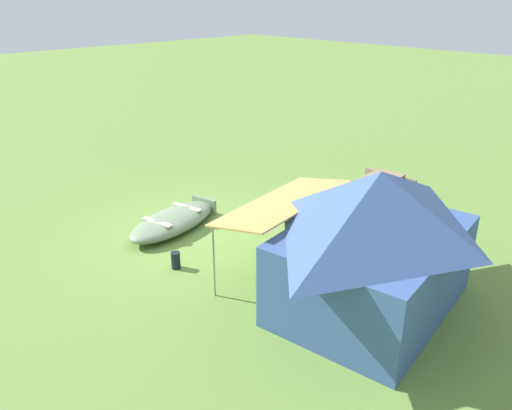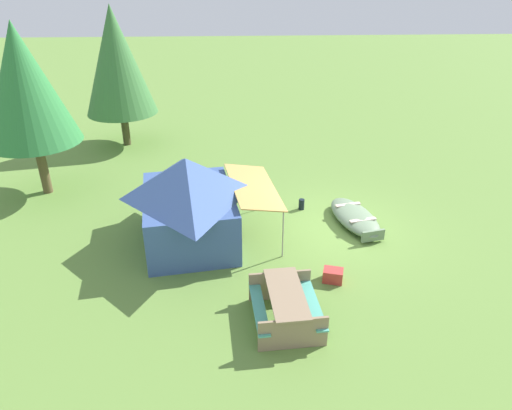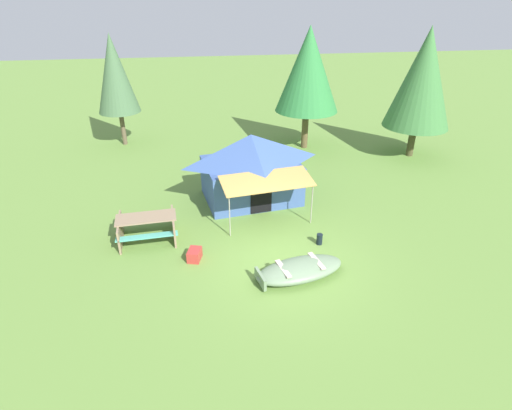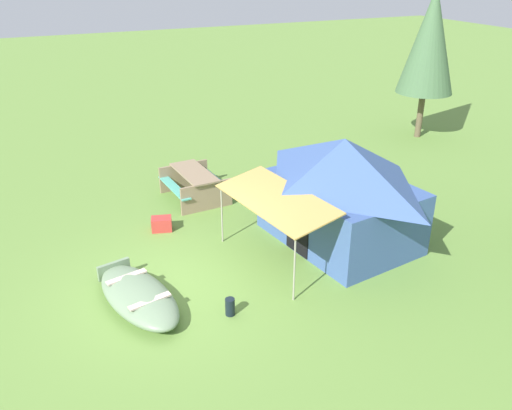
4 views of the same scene
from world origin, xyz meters
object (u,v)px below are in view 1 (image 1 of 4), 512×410
Objects in this scene: canvas_cabin_tent at (374,240)px; picnic_table at (374,192)px; cooler_box at (295,204)px; fuel_can at (176,260)px; beached_rowboat at (173,221)px.

picnic_table is (-3.61, -2.33, -0.80)m from canvas_cabin_tent.
canvas_cabin_tent is at bearing 59.30° from cooler_box.
picnic_table is 3.97× the size of cooler_box.
canvas_cabin_tent is 3.95m from fuel_can.
beached_rowboat is 4.98m from picnic_table.
canvas_cabin_tent is at bearing 32.91° from picnic_table.
fuel_can is (1.65, -3.41, -1.12)m from canvas_cabin_tent.
cooler_box is 3.84m from fuel_can.
picnic_table is at bearing 148.92° from beached_rowboat.
picnic_table reaches higher than cooler_box.
beached_rowboat is 3.08m from cooler_box.
cooler_box is 1.39× the size of fuel_can.
beached_rowboat is 1.40× the size of picnic_table.
beached_rowboat is at bearing -31.08° from picnic_table.
fuel_can is (1.00, 1.49, -0.05)m from beached_rowboat.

